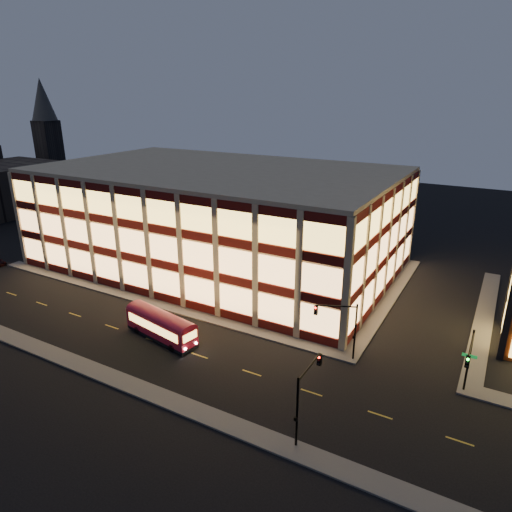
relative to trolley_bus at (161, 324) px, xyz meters
The scene contains 12 objects.
ground 7.07m from the trolley_bus, 131.11° to the left, with size 200.00×200.00×0.00m, color black.
sidewalk_office_south 9.86m from the trolley_bus, 140.60° to the left, with size 54.00×2.00×0.15m, color #514F4C.
sidewalk_office_east 28.91m from the trolley_bus, 50.18° to the left, with size 2.00×30.00×0.15m, color #514F4C.
sidewalk_tower_west 36.93m from the trolley_bus, 36.94° to the left, with size 2.00×30.00×0.15m, color #514F4C.
sidewalk_near 9.18m from the trolley_bus, 119.98° to the right, with size 100.00×2.00×0.15m, color #514F4C.
office_building 23.96m from the trolley_bus, 108.59° to the left, with size 50.45×30.45×14.50m.
church_tower 87.45m from the trolley_bus, 148.77° to the left, with size 5.00×5.00×18.00m, color #2D2621.
church_spire 89.71m from the trolley_bus, 148.77° to the left, with size 6.00×6.00×10.00m, color #4C473F.
traffic_signal_far 18.66m from the trolley_bus, 17.00° to the left, with size 3.79×1.87×6.00m.
traffic_signal_right 29.44m from the trolley_bus, ahead, with size 1.20×4.37×6.00m.
traffic_signal_near 20.02m from the trolley_bus, 17.15° to the right, with size 0.32×4.45×6.00m.
trolley_bus is the anchor object (origin of this frame).
Camera 1 is at (34.15, -37.38, 24.65)m, focal length 32.00 mm.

